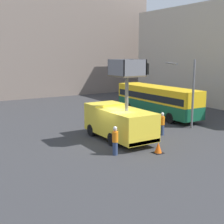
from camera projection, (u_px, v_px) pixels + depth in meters
The scene contains 8 objects.
ground_plane at pixel (110, 144), 21.83m from camera, with size 120.00×120.00×0.00m, color #333335.
building_backdrop_far at pixel (2, 24), 44.51m from camera, with size 44.00×10.00×20.74m.
utility_truck at pixel (119, 120), 22.43m from camera, with size 2.57×6.06×5.84m.
city_bus at pixel (157, 99), 30.98m from camera, with size 2.49×10.24×2.98m.
traffic_light_pole at pixel (176, 82), 25.62m from camera, with size 3.72×3.47×5.73m.
road_worker_near_truck at pixel (115, 141), 19.25m from camera, with size 0.38×0.38×1.83m.
road_worker_directing at pixel (162, 124), 23.96m from camera, with size 0.38×0.38×1.79m.
traffic_cone_near_truck at pixel (158, 148), 19.72m from camera, with size 0.61×0.61×0.70m.
Camera 1 is at (-10.98, -17.95, 6.23)m, focal length 50.00 mm.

